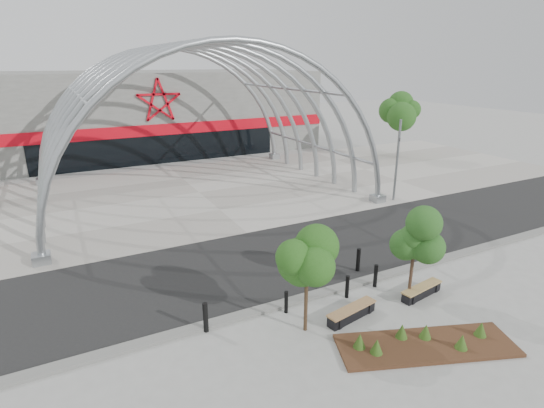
{
  "coord_description": "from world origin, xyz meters",
  "views": [
    {
      "loc": [
        -8.6,
        -12.78,
        8.96
      ],
      "look_at": [
        0.0,
        4.0,
        2.6
      ],
      "focal_mm": 28.0,
      "sensor_mm": 36.0,
      "label": 1
    }
  ],
  "objects_px": {
    "bench_0": "(352,313)",
    "bench_1": "(421,291)",
    "signal_pole": "(397,159)",
    "bollard_2": "(347,287)",
    "street_tree_1": "(416,235)",
    "street_tree_0": "(307,255)"
  },
  "relations": [
    {
      "from": "bench_0",
      "to": "bench_1",
      "type": "distance_m",
      "value": 3.46
    },
    {
      "from": "signal_pole",
      "to": "bollard_2",
      "type": "height_order",
      "value": "signal_pole"
    },
    {
      "from": "street_tree_1",
      "to": "bench_1",
      "type": "height_order",
      "value": "street_tree_1"
    },
    {
      "from": "bench_0",
      "to": "signal_pole",
      "type": "bearing_deg",
      "value": 41.94
    },
    {
      "from": "street_tree_1",
      "to": "bench_1",
      "type": "relative_size",
      "value": 1.78
    },
    {
      "from": "bollard_2",
      "to": "signal_pole",
      "type": "bearing_deg",
      "value": 40.0
    },
    {
      "from": "signal_pole",
      "to": "bench_0",
      "type": "xyz_separation_m",
      "value": [
        -11.1,
        -9.97,
        -2.62
      ]
    },
    {
      "from": "street_tree_1",
      "to": "bench_1",
      "type": "distance_m",
      "value": 2.58
    },
    {
      "from": "bollard_2",
      "to": "bench_0",
      "type": "bearing_deg",
      "value": -120.0
    },
    {
      "from": "bollard_2",
      "to": "bench_1",
      "type": "bearing_deg",
      "value": -25.28
    },
    {
      "from": "signal_pole",
      "to": "bench_1",
      "type": "relative_size",
      "value": 2.55
    },
    {
      "from": "street_tree_0",
      "to": "bollard_2",
      "type": "relative_size",
      "value": 4.21
    },
    {
      "from": "street_tree_0",
      "to": "bench_1",
      "type": "relative_size",
      "value": 1.88
    },
    {
      "from": "street_tree_1",
      "to": "bench_0",
      "type": "height_order",
      "value": "street_tree_1"
    },
    {
      "from": "bench_0",
      "to": "bollard_2",
      "type": "height_order",
      "value": "bollard_2"
    },
    {
      "from": "street_tree_1",
      "to": "bench_1",
      "type": "xyz_separation_m",
      "value": [
        0.56,
        -0.12,
        -2.52
      ]
    },
    {
      "from": "street_tree_1",
      "to": "signal_pole",
      "type": "bearing_deg",
      "value": 50.26
    },
    {
      "from": "bench_0",
      "to": "street_tree_0",
      "type": "bearing_deg",
      "value": 174.56
    },
    {
      "from": "street_tree_0",
      "to": "bollard_2",
      "type": "distance_m",
      "value": 3.72
    },
    {
      "from": "bench_1",
      "to": "street_tree_0",
      "type": "bearing_deg",
      "value": 177.98
    },
    {
      "from": "street_tree_1",
      "to": "bollard_2",
      "type": "relative_size",
      "value": 3.99
    },
    {
      "from": "signal_pole",
      "to": "bollard_2",
      "type": "relative_size",
      "value": 5.71
    }
  ]
}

